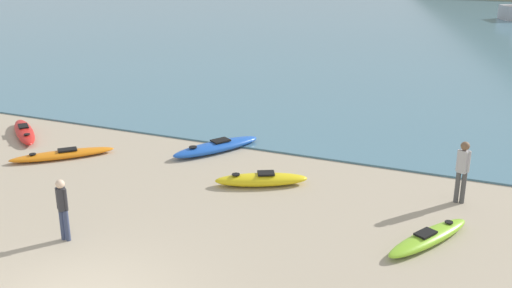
{
  "coord_description": "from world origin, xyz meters",
  "views": [
    {
      "loc": [
        7.15,
        -7.76,
        6.8
      ],
      "look_at": [
        -0.03,
        9.02,
        0.5
      ],
      "focal_mm": 42.0,
      "sensor_mm": 36.0,
      "label": 1
    }
  ],
  "objects_px": {
    "kayak_on_sand_1": "(63,154)",
    "kayak_on_sand_2": "(217,147)",
    "person_near_waterline": "(463,168)",
    "kayak_on_sand_3": "(429,237)",
    "kayak_on_sand_5": "(24,132)",
    "kayak_on_sand_0": "(261,180)",
    "person_near_foreground": "(62,206)"
  },
  "relations": [
    {
      "from": "kayak_on_sand_0",
      "to": "person_near_waterline",
      "type": "bearing_deg",
      "value": 10.63
    },
    {
      "from": "person_near_waterline",
      "to": "kayak_on_sand_0",
      "type": "bearing_deg",
      "value": -169.37
    },
    {
      "from": "kayak_on_sand_2",
      "to": "kayak_on_sand_5",
      "type": "bearing_deg",
      "value": -170.09
    },
    {
      "from": "kayak_on_sand_0",
      "to": "person_near_waterline",
      "type": "relative_size",
      "value": 1.55
    },
    {
      "from": "kayak_on_sand_0",
      "to": "kayak_on_sand_3",
      "type": "distance_m",
      "value": 5.22
    },
    {
      "from": "kayak_on_sand_2",
      "to": "kayak_on_sand_3",
      "type": "xyz_separation_m",
      "value": [
        7.46,
        -3.74,
        -0.03
      ]
    },
    {
      "from": "kayak_on_sand_5",
      "to": "person_near_foreground",
      "type": "xyz_separation_m",
      "value": [
        6.67,
        -5.73,
        0.73
      ]
    },
    {
      "from": "kayak_on_sand_1",
      "to": "kayak_on_sand_2",
      "type": "bearing_deg",
      "value": 30.6
    },
    {
      "from": "person_near_waterline",
      "to": "person_near_foreground",
      "type": "bearing_deg",
      "value": -144.82
    },
    {
      "from": "kayak_on_sand_5",
      "to": "person_near_waterline",
      "type": "distance_m",
      "value": 15.06
    },
    {
      "from": "kayak_on_sand_1",
      "to": "person_near_foreground",
      "type": "distance_m",
      "value": 5.91
    },
    {
      "from": "kayak_on_sand_2",
      "to": "person_near_waterline",
      "type": "relative_size",
      "value": 1.84
    },
    {
      "from": "kayak_on_sand_2",
      "to": "person_near_waterline",
      "type": "height_order",
      "value": "person_near_waterline"
    },
    {
      "from": "kayak_on_sand_3",
      "to": "person_near_waterline",
      "type": "xyz_separation_m",
      "value": [
        0.43,
        2.66,
        0.86
      ]
    },
    {
      "from": "kayak_on_sand_2",
      "to": "kayak_on_sand_5",
      "type": "relative_size",
      "value": 1.13
    },
    {
      "from": "kayak_on_sand_3",
      "to": "person_near_foreground",
      "type": "relative_size",
      "value": 1.84
    },
    {
      "from": "kayak_on_sand_0",
      "to": "kayak_on_sand_1",
      "type": "distance_m",
      "value": 6.84
    },
    {
      "from": "kayak_on_sand_1",
      "to": "person_near_waterline",
      "type": "height_order",
      "value": "person_near_waterline"
    },
    {
      "from": "kayak_on_sand_3",
      "to": "kayak_on_sand_2",
      "type": "bearing_deg",
      "value": 153.35
    },
    {
      "from": "kayak_on_sand_3",
      "to": "person_near_waterline",
      "type": "bearing_deg",
      "value": 80.78
    },
    {
      "from": "kayak_on_sand_5",
      "to": "kayak_on_sand_3",
      "type": "bearing_deg",
      "value": -9.69
    },
    {
      "from": "kayak_on_sand_0",
      "to": "kayak_on_sand_2",
      "type": "distance_m",
      "value": 3.26
    },
    {
      "from": "kayak_on_sand_1",
      "to": "kayak_on_sand_3",
      "type": "distance_m",
      "value": 11.84
    },
    {
      "from": "kayak_on_sand_2",
      "to": "kayak_on_sand_3",
      "type": "height_order",
      "value": "kayak_on_sand_2"
    },
    {
      "from": "kayak_on_sand_1",
      "to": "kayak_on_sand_2",
      "type": "height_order",
      "value": "kayak_on_sand_2"
    },
    {
      "from": "kayak_on_sand_1",
      "to": "kayak_on_sand_2",
      "type": "relative_size",
      "value": 0.87
    },
    {
      "from": "kayak_on_sand_0",
      "to": "kayak_on_sand_5",
      "type": "distance_m",
      "value": 9.69
    },
    {
      "from": "kayak_on_sand_3",
      "to": "kayak_on_sand_5",
      "type": "xyz_separation_m",
      "value": [
        -14.61,
        2.49,
        0.02
      ]
    },
    {
      "from": "kayak_on_sand_2",
      "to": "kayak_on_sand_5",
      "type": "xyz_separation_m",
      "value": [
        -7.15,
        -1.25,
        -0.01
      ]
    },
    {
      "from": "kayak_on_sand_1",
      "to": "kayak_on_sand_3",
      "type": "bearing_deg",
      "value": -5.76
    },
    {
      "from": "kayak_on_sand_3",
      "to": "person_near_foreground",
      "type": "height_order",
      "value": "person_near_foreground"
    },
    {
      "from": "kayak_on_sand_5",
      "to": "person_near_waterline",
      "type": "height_order",
      "value": "person_near_waterline"
    }
  ]
}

